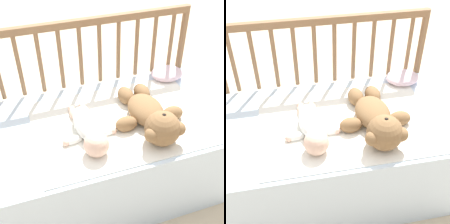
{
  "view_description": "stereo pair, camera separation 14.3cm",
  "coord_description": "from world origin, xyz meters",
  "views": [
    {
      "loc": [
        -0.35,
        -1.06,
        1.42
      ],
      "look_at": [
        0.0,
        -0.01,
        0.51
      ],
      "focal_mm": 50.0,
      "sensor_mm": 36.0,
      "label": 1
    },
    {
      "loc": [
        -0.22,
        -1.09,
        1.42
      ],
      "look_at": [
        0.0,
        -0.01,
        0.51
      ],
      "focal_mm": 50.0,
      "sensor_mm": 36.0,
      "label": 2
    }
  ],
  "objects": [
    {
      "name": "ground_plane",
      "position": [
        0.0,
        0.0,
        0.0
      ],
      "size": [
        12.0,
        12.0,
        0.0
      ],
      "primitive_type": "plane",
      "color": "#C6B293"
    },
    {
      "name": "crib_mattress",
      "position": [
        0.0,
        0.0,
        0.23
      ],
      "size": [
        1.11,
        0.65,
        0.45
      ],
      "color": "silver",
      "rests_on": "ground_plane"
    },
    {
      "name": "crib_rail",
      "position": [
        0.0,
        0.35,
        0.58
      ],
      "size": [
        1.11,
        0.04,
        0.82
      ],
      "color": "brown",
      "rests_on": "ground_plane"
    },
    {
      "name": "blanket",
      "position": [
        0.04,
        -0.03,
        0.46
      ],
      "size": [
        0.8,
        0.55,
        0.01
      ],
      "color": "white",
      "rests_on": "crib_mattress"
    },
    {
      "name": "teddy_bear",
      "position": [
        0.16,
        -0.09,
        0.51
      ],
      "size": [
        0.33,
        0.45,
        0.16
      ],
      "color": "olive",
      "rests_on": "crib_mattress"
    },
    {
      "name": "baby",
      "position": [
        -0.13,
        -0.07,
        0.5
      ],
      "size": [
        0.25,
        0.38,
        0.11
      ],
      "color": "white",
      "rests_on": "crib_mattress"
    },
    {
      "name": "small_pillow",
      "position": [
        0.41,
        0.25,
        0.48
      ],
      "size": [
        0.18,
        0.15,
        0.06
      ],
      "color": "silver",
      "rests_on": "crib_mattress"
    }
  ]
}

